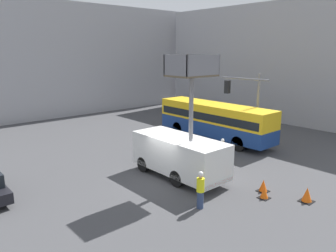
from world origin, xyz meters
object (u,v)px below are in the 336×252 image
Objects in this scene: city_bus at (215,119)px; traffic_cone_far_side at (307,195)px; road_worker_near_truck at (200,190)px; road_worker_directing at (222,152)px; traffic_cone_near_truck at (263,186)px; utility_truck at (180,152)px; traffic_cone_mid_road at (264,193)px; traffic_light_pole at (247,98)px.

city_bus is 12.12m from traffic_cone_far_side.
road_worker_directing is at bearing 161.16° from road_worker_near_truck.
traffic_cone_near_truck is at bearing 105.21° from traffic_cone_far_side.
traffic_cone_far_side is (0.58, -2.12, 0.04)m from traffic_cone_near_truck.
road_worker_near_truck is 4.08m from traffic_cone_near_truck.
city_bus is 5.74× the size of road_worker_near_truck.
city_bus is at bearing 55.41° from traffic_cone_near_truck.
utility_truck is 5.25m from traffic_cone_mid_road.
traffic_cone_far_side is at bearing -51.78° from traffic_cone_mid_road.
utility_truck reaches higher than city_bus.
road_worker_directing is at bearing -2.74° from utility_truck.
traffic_cone_mid_road is (-2.36, -4.73, -0.59)m from road_worker_directing.
traffic_light_pole is at bearing 73.49° from road_worker_directing.
traffic_cone_near_truck is (-5.96, -8.64, -1.50)m from city_bus.
city_bus reaches higher than traffic_cone_near_truck.
traffic_cone_near_truck is at bearing 161.71° from city_bus.
traffic_light_pole reaches higher than traffic_cone_far_side.
traffic_cone_near_truck is at bearing -65.41° from utility_truck.
traffic_light_pole is at bearing 42.33° from traffic_cone_mid_road.
road_worker_near_truck is 3.04× the size of traffic_cone_mid_road.
road_worker_near_truck reaches higher than traffic_cone_near_truck.
road_worker_near_truck reaches higher than traffic_cone_far_side.
traffic_light_pole reaches higher than traffic_cone_near_truck.
road_worker_directing reaches higher than traffic_cone_mid_road.
traffic_light_pole reaches higher than traffic_cone_mid_road.
city_bus is at bearing 88.63° from traffic_light_pole.
road_worker_directing is (-4.28, -4.42, -0.93)m from city_bus.
road_worker_near_truck is at bearing 156.42° from traffic_cone_mid_road.
traffic_cone_mid_road is 2.05m from traffic_cone_far_side.
road_worker_near_truck is at bearing 146.14° from traffic_cone_far_side.
utility_truck is 4.07× the size of road_worker_directing.
utility_truck is 3.76m from road_worker_directing.
road_worker_near_truck reaches higher than traffic_cone_mid_road.
traffic_cone_near_truck is (-1.67, -4.22, -0.57)m from road_worker_directing.
traffic_cone_mid_road is 0.83× the size of traffic_cone_far_side.
city_bus is 12.58m from road_worker_near_truck.
road_worker_directing is at bearing -163.39° from traffic_light_pole.
traffic_light_pole is (-0.08, -3.16, 2.09)m from city_bus.
utility_truck is 9.03m from city_bus.
traffic_light_pole is at bearing 55.06° from traffic_cone_far_side.
traffic_light_pole reaches higher than road_worker_near_truck.
traffic_cone_near_truck is at bearing 117.56° from road_worker_near_truck.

